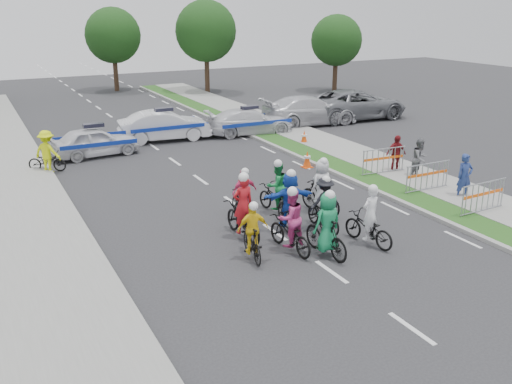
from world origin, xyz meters
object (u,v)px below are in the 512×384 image
rider_5 (289,205)px  rider_7 (321,191)px  rider_0 (369,225)px  rider_8 (276,193)px  spectator_0 (465,177)px  cone_1 (304,137)px  cone_0 (307,159)px  police_car_2 (250,122)px  spectator_1 (420,159)px  tree_2 (336,40)px  spectator_2 (396,154)px  civilian_sedan (309,110)px  civilian_suv (355,104)px  rider_1 (327,230)px  barrier_1 (427,178)px  police_car_0 (95,142)px  rider_9 (244,199)px  barrier_0 (483,198)px  rider_3 (252,237)px  tree_4 (113,35)px  rider_2 (290,227)px  barrier_2 (383,162)px  rider_4 (324,209)px  parked_bike (47,161)px  tree_1 (206,31)px  marshal_hiviz (47,152)px

rider_5 → rider_7: 1.89m
rider_5 → rider_0: bearing=136.7°
rider_7 → rider_8: rider_7 is taller
spectator_0 → cone_1: 9.49m
cone_0 → police_car_2: bearing=84.1°
spectator_1 → tree_2: (10.27, 20.69, 3.04)m
spectator_2 → civilian_sedan: bearing=83.9°
civilian_suv → spectator_0: bearing=161.1°
civilian_sedan → rider_1: bearing=153.1°
cone_1 → tree_2: bearing=50.7°
spectator_0 → spectator_2: size_ratio=1.05×
rider_8 → spectator_2: rider_8 is taller
spectator_0 → barrier_1: bearing=134.5°
rider_1 → police_car_0: 14.02m
rider_5 → police_car_0: (-3.29, 11.59, -0.15)m
rider_5 → tree_2: bearing=-117.6°
spectator_0 → rider_9: bearing=178.9°
police_car_2 → spectator_0: size_ratio=2.83×
police_car_0 → spectator_0: (10.21, -11.85, 0.15)m
rider_9 → barrier_0: rider_9 is taller
rider_3 → tree_4: bearing=-87.8°
rider_9 → rider_2: bearing=87.4°
rider_7 → cone_0: (2.50, 4.82, -0.39)m
rider_2 → rider_0: bearing=159.4°
cone_1 → barrier_2: bearing=-89.9°
rider_7 → rider_1: bearing=49.3°
police_car_0 → rider_3: bearing=179.9°
police_car_2 → rider_5: bearing=166.5°
rider_4 → parked_bike: size_ratio=1.10×
tree_2 → police_car_0: bearing=-151.2°
barrier_0 → cone_0: 7.66m
civilian_suv → rider_1: bearing=143.9°
civilian_suv → spectator_1: civilian_suv is taller
rider_5 → tree_2: (17.54, 23.04, 3.02)m
rider_1 → civilian_suv: rider_1 is taller
spectator_0 → spectator_1: (0.34, 2.61, -0.01)m
civilian_suv → tree_4: bearing=31.3°
tree_1 → tree_4: (-6.00, 4.00, -0.35)m
barrier_0 → rider_9: bearing=155.2°
civilian_sedan → tree_1: tree_1 is taller
police_car_2 → rider_1: bearing=169.2°
rider_4 → barrier_2: 6.46m
spectator_0 → marshal_hiviz: size_ratio=0.93×
rider_8 → spectator_1: size_ratio=1.19×
rider_7 → civilian_suv: rider_7 is taller
rider_7 → cone_0: rider_7 is taller
rider_7 → rider_9: (-2.45, 0.69, -0.08)m
rider_4 → rider_5: bearing=-23.8°
police_car_2 → barrier_2: (1.35, -9.20, -0.10)m
rider_4 → rider_9: size_ratio=1.02×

